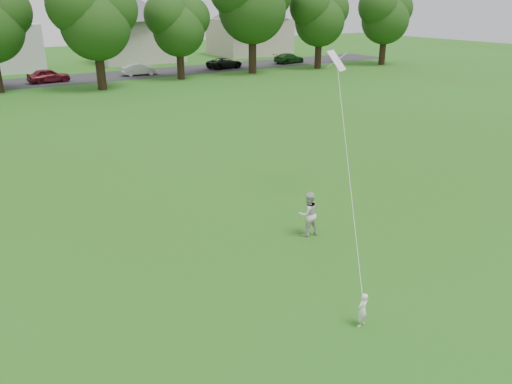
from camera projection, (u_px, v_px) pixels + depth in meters
ground at (279, 306)px, 12.51m from camera, size 160.00×160.00×0.00m
street at (12, 84)px, 45.38m from camera, size 90.00×7.00×0.01m
toddler at (363, 310)px, 11.61m from camera, size 0.35×0.25×0.87m
older_boy at (308, 214)px, 16.05m from camera, size 0.79×0.66×1.48m
kite at (347, 155)px, 14.79m from camera, size 3.07×3.98×9.80m
tree_row at (4, 9)px, 38.16m from camera, size 82.98×9.19×11.25m
parked_cars at (19, 78)px, 44.66m from camera, size 65.76×2.41×1.27m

